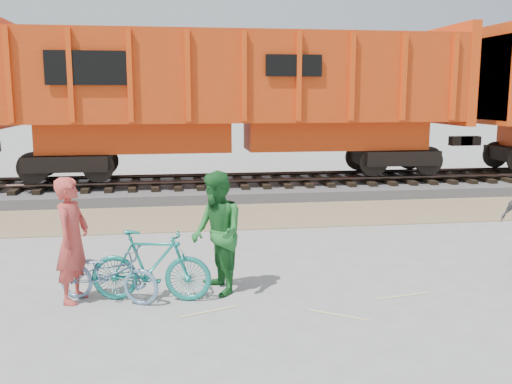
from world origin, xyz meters
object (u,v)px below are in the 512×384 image
bicycle_blue (108,274)px  bicycle_teal (151,266)px  person_solo (72,240)px  hopper_car_center (238,96)px  person_man (217,233)px

bicycle_blue → bicycle_teal: 0.65m
person_solo → bicycle_blue: bearing=-85.3°
hopper_car_center → person_solo: bearing=-111.2°
person_man → bicycle_teal: bearing=-93.7°
hopper_car_center → person_solo: hopper_car_center is taller
hopper_car_center → person_solo: size_ratio=7.49×
hopper_car_center → person_man: 9.36m
person_solo → person_man: size_ratio=0.98×
bicycle_blue → person_man: (1.63, 0.13, 0.53)m
bicycle_teal → bicycle_blue: bearing=94.9°
bicycle_teal → person_solo: 1.21m
person_solo → person_man: bearing=-73.1°
bicycle_teal → person_man: bearing=-67.7°
hopper_car_center → bicycle_teal: hopper_car_center is taller
bicycle_teal → person_man: (1.00, 0.20, 0.41)m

